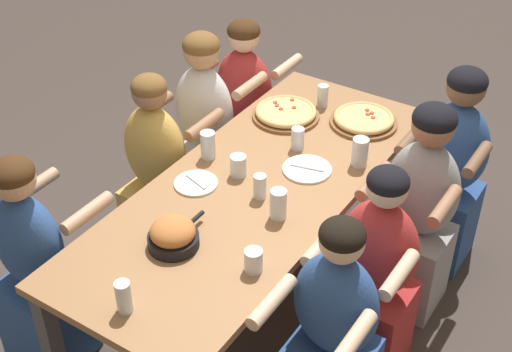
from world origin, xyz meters
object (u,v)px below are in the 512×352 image
Objects in this scene: skillet_bowl at (173,235)px; drinking_glass_d at (323,97)px; drinking_glass_a at (298,139)px; drinking_glass_h at (278,206)px; diner_far_right at (245,114)px; drinking_glass_i at (360,153)px; diner_near_midright at (418,218)px; drinking_glass_g at (208,147)px; pizza_board_main at (364,120)px; drinking_glass_f at (253,260)px; diner_far_midright at (206,138)px; diner_far_left at (37,273)px; diner_far_center at (159,180)px; diner_near_right at (449,176)px; drinking_glass_e at (238,166)px; empty_plate_a at (196,183)px; empty_plate_b at (307,169)px; drinking_glass_c at (124,298)px; diner_near_center at (374,283)px; drinking_glass_b at (260,187)px; pizza_board_second at (286,113)px; diner_near_midleft at (332,340)px.

skillet_bowl reaches higher than drinking_glass_d.
drinking_glass_h is at bearing -158.44° from drinking_glass_a.
drinking_glass_i is at bearing -25.29° from diner_far_right.
drinking_glass_g is at bearing 22.20° from diner_near_midright.
diner_near_midright is (-0.31, -0.47, -0.25)m from pizza_board_main.
diner_near_midright is (0.40, -0.97, -0.29)m from drinking_glass_g.
diner_far_midright reaches higher than drinking_glass_f.
drinking_glass_f is 0.70× the size of drinking_glass_h.
diner_near_midright reaches higher than diner_far_left.
drinking_glass_d is at bearing 54.09° from diner_far_center.
skillet_bowl is 2.19× the size of drinking_glass_h.
drinking_glass_h is at bearing 67.14° from diner_near_right.
drinking_glass_e is at bearing 48.70° from diner_near_right.
diner_far_midright is at bearing 33.37° from empty_plate_a.
drinking_glass_f is (-1.26, -0.12, 0.02)m from pizza_board_main.
diner_far_left is (-0.27, 0.59, -0.31)m from skillet_bowl.
diner_far_center is (0.02, 0.54, -0.31)m from drinking_glass_e.
drinking_glass_d is at bearing -6.42° from diner_far_right.
diner_far_midright is at bearing 121.29° from drinking_glass_d.
diner_far_center reaches higher than empty_plate_a.
drinking_glass_g is (0.04, 0.21, 0.01)m from drinking_glass_e.
empty_plate_a is at bearing 135.24° from empty_plate_b.
empty_plate_a is 0.18× the size of diner_far_right.
empty_plate_a is at bearing 58.13° from drinking_glass_f.
drinking_glass_g is at bearing 18.89° from drinking_glass_c.
pizza_board_main is at bearing 22.73° from drinking_glass_i.
drinking_glass_d is 1.00m from diner_far_center.
diner_far_center is at bearing -3.00° from diner_near_center.
diner_near_center is (0.47, -0.34, -0.32)m from drinking_glass_f.
diner_far_left reaches higher than drinking_glass_g.
skillet_bowl is at bearing 11.01° from drinking_glass_c.
drinking_glass_h is (-0.21, -0.54, 0.00)m from drinking_glass_g.
diner_near_right is (0.12, -0.47, -0.26)m from pizza_board_main.
drinking_glass_f is at bearing 178.46° from drinking_glass_i.
drinking_glass_b is at bearing 61.97° from drinking_glass_h.
drinking_glass_c reaches higher than pizza_board_main.
diner_near_center is 1.58m from diner_far_right.
pizza_board_second is 1.76× the size of empty_plate_a.
pizza_board_main is 0.89m from diner_far_right.
diner_near_midleft is (-0.89, 0.00, -0.04)m from diner_near_midright.
empty_plate_b is 2.05× the size of drinking_glass_a.
empty_plate_a is at bearing 34.63° from diner_near_midright.
drinking_glass_c is 1.39m from drinking_glass_i.
drinking_glass_b is 1.08m from diner_far_left.
drinking_glass_b is 0.84m from diner_near_midright.
pizza_board_second is at bearing -12.91° from drinking_glass_g.
pizza_board_second is 2.61× the size of drinking_glass_c.
drinking_glass_h is at bearing -35.82° from diner_far_midright.
drinking_glass_g is at bearing 78.05° from drinking_glass_e.
diner_near_right is (0.01, -1.30, 0.03)m from diner_far_right.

